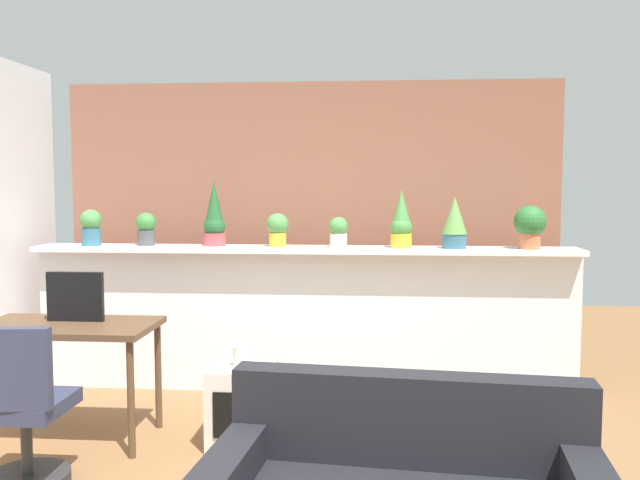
# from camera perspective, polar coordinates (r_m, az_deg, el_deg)

# --- Properties ---
(divider_wall) EXTENTS (4.22, 0.16, 1.11)m
(divider_wall) POSITION_cam_1_polar(r_m,az_deg,el_deg) (5.25, -1.45, -7.01)
(divider_wall) COLOR white
(divider_wall) RESTS_ON ground
(plant_shelf) EXTENTS (4.22, 0.35, 0.04)m
(plant_shelf) POSITION_cam_1_polar(r_m,az_deg,el_deg) (5.13, -1.51, -0.82)
(plant_shelf) COLOR white
(plant_shelf) RESTS_ON divider_wall
(brick_wall_behind) EXTENTS (4.22, 0.10, 2.50)m
(brick_wall_behind) POSITION_cam_1_polar(r_m,az_deg,el_deg) (5.75, -0.83, 1.03)
(brick_wall_behind) COLOR #935B47
(brick_wall_behind) RESTS_ON ground
(potted_plant_0) EXTENTS (0.17, 0.17, 0.29)m
(potted_plant_0) POSITION_cam_1_polar(r_m,az_deg,el_deg) (5.52, -19.12, 1.10)
(potted_plant_0) COLOR #386B84
(potted_plant_0) RESTS_ON plant_shelf
(potted_plant_1) EXTENTS (0.16, 0.16, 0.26)m
(potted_plant_1) POSITION_cam_1_polar(r_m,az_deg,el_deg) (5.42, -14.76, 0.98)
(potted_plant_1) COLOR #4C4C51
(potted_plant_1) RESTS_ON plant_shelf
(potted_plant_2) EXTENTS (0.18, 0.18, 0.51)m
(potted_plant_2) POSITION_cam_1_polar(r_m,az_deg,el_deg) (5.27, -9.09, 1.90)
(potted_plant_2) COLOR #B7474C
(potted_plant_2) RESTS_ON plant_shelf
(potted_plant_3) EXTENTS (0.17, 0.17, 0.26)m
(potted_plant_3) POSITION_cam_1_polar(r_m,az_deg,el_deg) (5.13, -3.68, 0.99)
(potted_plant_3) COLOR gold
(potted_plant_3) RESTS_ON plant_shelf
(potted_plant_4) EXTENTS (0.14, 0.14, 0.23)m
(potted_plant_4) POSITION_cam_1_polar(r_m,az_deg,el_deg) (5.06, 1.60, 0.71)
(potted_plant_4) COLOR silver
(potted_plant_4) RESTS_ON plant_shelf
(potted_plant_5) EXTENTS (0.16, 0.16, 0.45)m
(potted_plant_5) POSITION_cam_1_polar(r_m,az_deg,el_deg) (5.06, 7.02, 1.57)
(potted_plant_5) COLOR gold
(potted_plant_5) RESTS_ON plant_shelf
(potted_plant_6) EXTENTS (0.19, 0.19, 0.39)m
(potted_plant_6) POSITION_cam_1_polar(r_m,az_deg,el_deg) (5.08, 11.51, 1.53)
(potted_plant_6) COLOR #386B84
(potted_plant_6) RESTS_ON plant_shelf
(potted_plant_7) EXTENTS (0.24, 0.24, 0.33)m
(potted_plant_7) POSITION_cam_1_polar(r_m,az_deg,el_deg) (5.18, 17.64, 1.24)
(potted_plant_7) COLOR #C66B42
(potted_plant_7) RESTS_ON plant_shelf
(desk) EXTENTS (1.10, 0.60, 0.75)m
(desk) POSITION_cam_1_polar(r_m,az_deg,el_deg) (4.51, -20.95, -7.79)
(desk) COLOR brown
(desk) RESTS_ON ground
(tv_monitor) EXTENTS (0.37, 0.04, 0.32)m
(tv_monitor) POSITION_cam_1_polar(r_m,az_deg,el_deg) (4.53, -20.33, -4.60)
(tv_monitor) COLOR black
(tv_monitor) RESTS_ON desk
(office_chair) EXTENTS (0.46, 0.46, 0.91)m
(office_chair) POSITION_cam_1_polar(r_m,az_deg,el_deg) (3.93, -24.37, -13.93)
(office_chair) COLOR #262628
(office_chair) RESTS_ON ground
(side_cube_shelf) EXTENTS (0.40, 0.41, 0.50)m
(side_cube_shelf) POSITION_cam_1_polar(r_m,az_deg,el_deg) (4.29, -6.68, -13.92)
(side_cube_shelf) COLOR silver
(side_cube_shelf) RESTS_ON ground
(vase_on_shelf) EXTENTS (0.10, 0.10, 0.12)m
(vase_on_shelf) POSITION_cam_1_polar(r_m,az_deg,el_deg) (4.20, -6.79, -9.89)
(vase_on_shelf) COLOR silver
(vase_on_shelf) RESTS_ON side_cube_shelf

